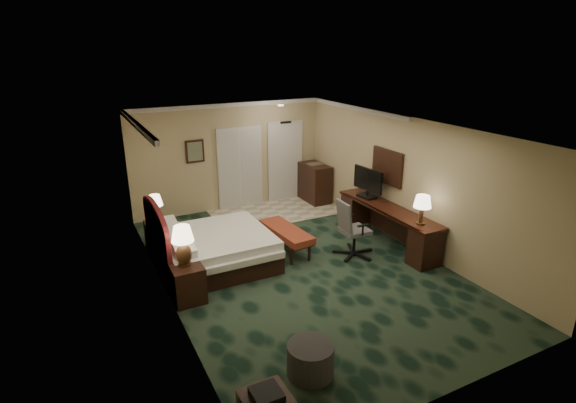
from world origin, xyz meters
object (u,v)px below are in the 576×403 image
nightstand_far (158,236)px  minibar (315,183)px  lamp_near (183,246)px  desk (387,225)px  lamp_far (156,209)px  desk_chair (355,228)px  ottoman (310,360)px  bed (216,249)px  tv (368,183)px  bed_bench (286,239)px  nightstand_near (187,283)px

nightstand_far → minibar: bearing=14.2°
lamp_near → desk: 4.46m
lamp_near → desk: bearing=3.4°
lamp_far → desk: 4.86m
nightstand_far → minibar: size_ratio=0.57×
nightstand_far → desk_chair: desk_chair is taller
nightstand_far → ottoman: (0.95, -4.74, -0.07)m
lamp_near → desk_chair: 3.47m
nightstand_far → desk: bearing=-23.7°
minibar → lamp_far: bearing=-166.2°
nightstand_far → desk: 4.84m
bed → minibar: minibar is taller
ottoman → desk_chair: bearing=46.2°
lamp_near → minibar: bearing=37.0°
ottoman → tv: 5.05m
bed_bench → minibar: 3.21m
minibar → desk: bearing=-90.1°
lamp_near → lamp_far: 2.25m
lamp_near → tv: 4.53m
nightstand_far → lamp_near: 2.32m
lamp_near → nightstand_near: bearing=-75.8°
minibar → nightstand_near: bearing=-142.6°
lamp_near → bed_bench: (2.33, 0.91, -0.73)m
nightstand_near → desk_chair: size_ratio=0.53×
lamp_far → desk_chair: (3.44, -2.16, -0.28)m
lamp_near → nightstand_far: bearing=90.3°
tv → desk_chair: size_ratio=0.73×
ottoman → desk_chair: desk_chair is taller
nightstand_far → bed_bench: (2.34, -1.30, -0.05)m
bed_bench → tv: size_ratio=1.67×
tv → lamp_far: bearing=159.0°
nightstand_far → bed_bench: 2.68m
nightstand_near → lamp_near: (-0.01, 0.04, 0.66)m
lamp_far → bed_bench: 2.75m
lamp_far → ottoman: 4.91m
nightstand_near → nightstand_far: size_ratio=1.09×
tv → bed: bearing=175.6°
tv → minibar: tv is taller
desk → lamp_far: bearing=155.8°
nightstand_near → desk_chair: 3.46m
bed → lamp_far: size_ratio=3.45×
nightstand_far → tv: (4.42, -1.20, 0.85)m
lamp_near → desk: size_ratio=0.25×
desk → ottoman: bearing=-141.2°
desk_chair → lamp_far: bearing=151.1°
tv → bed_bench: bearing=177.4°
minibar → nightstand_far: bearing=-165.8°
minibar → ottoman: bearing=-120.7°
nightstand_near → lamp_far: 2.35m
lamp_near → bed_bench: 2.61m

